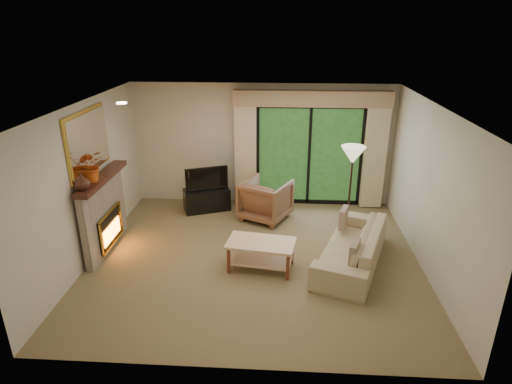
# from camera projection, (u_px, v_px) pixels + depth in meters

# --- Properties ---
(floor) EXTENTS (5.50, 5.50, 0.00)m
(floor) POSITION_uv_depth(u_px,v_px,m) (255.00, 258.00, 7.30)
(floor) COLOR olive
(floor) RESTS_ON ground
(ceiling) EXTENTS (5.50, 5.50, 0.00)m
(ceiling) POSITION_uv_depth(u_px,v_px,m) (255.00, 106.00, 6.33)
(ceiling) COLOR white
(ceiling) RESTS_ON ground
(wall_back) EXTENTS (5.00, 0.00, 5.00)m
(wall_back) POSITION_uv_depth(u_px,v_px,m) (262.00, 145.00, 9.13)
(wall_back) COLOR beige
(wall_back) RESTS_ON ground
(wall_front) EXTENTS (5.00, 0.00, 5.00)m
(wall_front) POSITION_uv_depth(u_px,v_px,m) (239.00, 273.00, 4.50)
(wall_front) COLOR beige
(wall_front) RESTS_ON ground
(wall_left) EXTENTS (0.00, 5.00, 5.00)m
(wall_left) POSITION_uv_depth(u_px,v_px,m) (87.00, 184.00, 6.97)
(wall_left) COLOR beige
(wall_left) RESTS_ON ground
(wall_right) EXTENTS (0.00, 5.00, 5.00)m
(wall_right) POSITION_uv_depth(u_px,v_px,m) (431.00, 191.00, 6.65)
(wall_right) COLOR beige
(wall_right) RESTS_ON ground
(fireplace) EXTENTS (0.24, 1.70, 1.37)m
(fireplace) POSITION_uv_depth(u_px,v_px,m) (104.00, 213.00, 7.38)
(fireplace) COLOR gray
(fireplace) RESTS_ON floor
(mirror) EXTENTS (0.07, 1.45, 1.02)m
(mirror) POSITION_uv_depth(u_px,v_px,m) (88.00, 142.00, 6.91)
(mirror) COLOR gold
(mirror) RESTS_ON wall_left
(sliding_door) EXTENTS (2.26, 0.10, 2.16)m
(sliding_door) POSITION_uv_depth(u_px,v_px,m) (309.00, 156.00, 9.10)
(sliding_door) COLOR black
(sliding_door) RESTS_ON floor
(curtain_left) EXTENTS (0.45, 0.18, 2.35)m
(curtain_left) POSITION_uv_depth(u_px,v_px,m) (246.00, 151.00, 9.04)
(curtain_left) COLOR beige
(curtain_left) RESTS_ON floor
(curtain_right) EXTENTS (0.45, 0.18, 2.35)m
(curtain_right) POSITION_uv_depth(u_px,v_px,m) (375.00, 154.00, 8.88)
(curtain_right) COLOR beige
(curtain_right) RESTS_ON floor
(cornice) EXTENTS (3.20, 0.24, 0.32)m
(cornice) POSITION_uv_depth(u_px,v_px,m) (312.00, 99.00, 8.56)
(cornice) COLOR tan
(cornice) RESTS_ON wall_back
(media_console) EXTENTS (1.04, 0.75, 0.47)m
(media_console) POSITION_uv_depth(u_px,v_px,m) (207.00, 200.00, 9.08)
(media_console) COLOR black
(media_console) RESTS_ON floor
(tv) EXTENTS (0.87, 0.43, 0.51)m
(tv) POSITION_uv_depth(u_px,v_px,m) (206.00, 178.00, 8.90)
(tv) COLOR black
(tv) RESTS_ON media_console
(armchair) EXTENTS (1.18, 1.19, 0.82)m
(armchair) POSITION_uv_depth(u_px,v_px,m) (266.00, 200.00, 8.63)
(armchair) COLOR brown
(armchair) RESTS_ON floor
(sofa) EXTENTS (1.54, 2.35, 0.64)m
(sofa) POSITION_uv_depth(u_px,v_px,m) (352.00, 246.00, 7.04)
(sofa) COLOR tan
(sofa) RESTS_ON floor
(pillow_near) EXTENTS (0.22, 0.39, 0.38)m
(pillow_near) POSITION_uv_depth(u_px,v_px,m) (354.00, 254.00, 6.38)
(pillow_near) COLOR brown
(pillow_near) RESTS_ON sofa
(pillow_far) EXTENTS (0.21, 0.37, 0.36)m
(pillow_far) POSITION_uv_depth(u_px,v_px,m) (344.00, 218.00, 7.55)
(pillow_far) COLOR brown
(pillow_far) RESTS_ON sofa
(coffee_table) EXTENTS (1.15, 0.75, 0.48)m
(coffee_table) POSITION_uv_depth(u_px,v_px,m) (261.00, 255.00, 6.92)
(coffee_table) COLOR #F0BB8F
(coffee_table) RESTS_ON floor
(floor_lamp) EXTENTS (0.56, 0.56, 1.67)m
(floor_lamp) POSITION_uv_depth(u_px,v_px,m) (350.00, 190.00, 7.99)
(floor_lamp) COLOR beige
(floor_lamp) RESTS_ON floor
(vase) EXTENTS (0.26, 0.26, 0.26)m
(vase) POSITION_uv_depth(u_px,v_px,m) (82.00, 181.00, 6.48)
(vase) COLOR #401E14
(vase) RESTS_ON fireplace
(branches) EXTENTS (0.58, 0.53, 0.53)m
(branches) POSITION_uv_depth(u_px,v_px,m) (90.00, 166.00, 6.77)
(branches) COLOR #B34613
(branches) RESTS_ON fireplace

